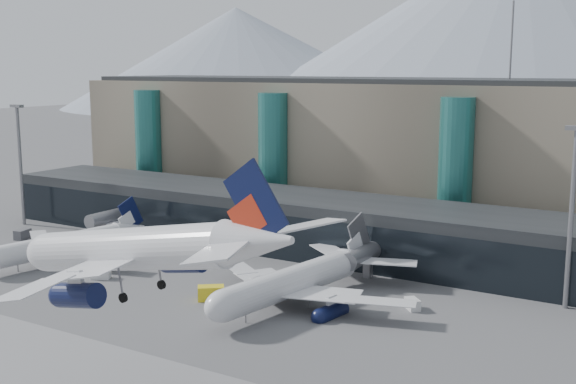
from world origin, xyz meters
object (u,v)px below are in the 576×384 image
at_px(lightmast_left, 20,158).
at_px(veh_f, 23,234).
at_px(lightmast_mid, 572,207).
at_px(veh_b, 219,253).
at_px(veh_h, 211,293).
at_px(jet_parked_left, 77,236).
at_px(veh_a, 101,273).
at_px(veh_g, 412,304).
at_px(jet_parked_mid, 307,269).
at_px(hero_jet, 153,239).

bearing_deg(lightmast_left, veh_f, -40.17).
xyz_separation_m(lightmast_left, lightmast_mid, (110.00, 3.00, 0.00)).
relative_size(veh_b, veh_h, 0.64).
xyz_separation_m(jet_parked_left, veh_a, (12.56, -6.89, -3.21)).
bearing_deg(veh_b, veh_h, -121.09).
bearing_deg(veh_g, lightmast_left, -139.59).
bearing_deg(lightmast_left, jet_parked_mid, -9.21).
xyz_separation_m(lightmast_left, veh_f, (10.72, -9.05, -13.47)).
height_order(lightmast_mid, hero_jet, lightmast_mid).
relative_size(veh_a, veh_h, 0.79).
bearing_deg(veh_h, veh_a, 143.75).
height_order(veh_f, veh_h, veh_h).
height_order(lightmast_mid, veh_g, lightmast_mid).
height_order(jet_parked_mid, veh_a, jet_parked_mid).
height_order(hero_jet, veh_b, hero_jet).
xyz_separation_m(jet_parked_left, veh_f, (-20.32, 4.57, -3.10)).
distance_m(hero_jet, veh_g, 46.80).
xyz_separation_m(hero_jet, veh_b, (-30.74, 51.26, -17.15)).
height_order(jet_parked_left, veh_h, jet_parked_left).
height_order(veh_a, veh_g, veh_a).
relative_size(jet_parked_left, veh_f, 9.78).
height_order(lightmast_mid, veh_a, lightmast_mid).
xyz_separation_m(jet_parked_mid, veh_b, (-25.02, 12.43, -3.92)).
xyz_separation_m(veh_b, veh_g, (39.85, -8.65, 0.06)).
xyz_separation_m(lightmast_mid, hero_jet, (-27.28, -54.31, 3.42)).
height_order(jet_parked_mid, veh_f, jet_parked_mid).
distance_m(hero_jet, jet_parked_left, 65.43).
relative_size(lightmast_left, jet_parked_mid, 0.68).
distance_m(veh_a, veh_h, 21.65).
xyz_separation_m(hero_jet, veh_h, (-17.48, 31.32, -16.80)).
xyz_separation_m(veh_a, veh_g, (48.23, 11.81, -0.08)).
bearing_deg(veh_b, veh_f, 127.60).
height_order(lightmast_left, jet_parked_mid, lightmast_left).
xyz_separation_m(veh_b, veh_f, (-41.25, -9.01, 0.25)).
bearing_deg(hero_jet, veh_h, 123.42).
bearing_deg(lightmast_mid, hero_jet, -116.67).
height_order(veh_a, veh_f, veh_f).
bearing_deg(veh_h, hero_jet, -98.46).
xyz_separation_m(jet_parked_left, veh_b, (20.94, 13.58, -3.35)).
relative_size(lightmast_mid, jet_parked_left, 0.77).
relative_size(lightmast_left, lightmast_mid, 1.00).
bearing_deg(lightmast_mid, veh_g, -147.22).
relative_size(veh_a, veh_b, 1.23).
bearing_deg(jet_parked_left, veh_g, -74.96).
bearing_deg(lightmast_left, veh_b, -0.05).
bearing_deg(lightmast_left, veh_g, -5.41).
bearing_deg(jet_parked_mid, veh_h, 131.72).
relative_size(jet_parked_left, jet_parked_mid, 0.88).
relative_size(lightmast_left, hero_jet, 0.71).
height_order(veh_b, veh_f, veh_f).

